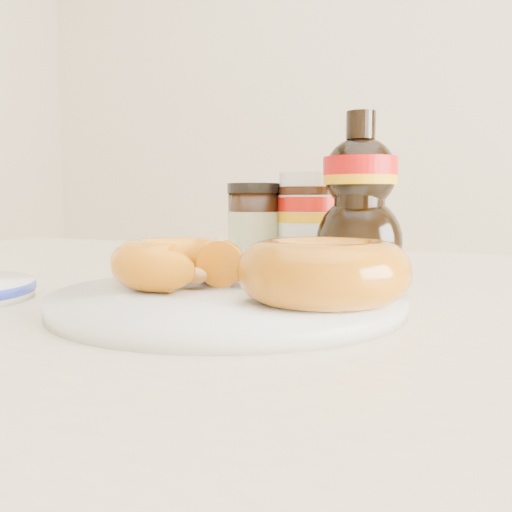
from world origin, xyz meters
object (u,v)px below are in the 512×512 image
at_px(dining_table, 225,375).
at_px(nutella_jar, 312,218).
at_px(donut_bitten, 178,263).
at_px(syrup_bottle, 360,198).
at_px(plate, 228,299).
at_px(dark_jar, 254,228).
at_px(donut_whole, 323,271).

bearing_deg(dining_table, nutella_jar, 79.70).
xyz_separation_m(donut_bitten, syrup_bottle, (0.10, 0.17, 0.05)).
relative_size(plate, dark_jar, 2.63).
bearing_deg(nutella_jar, donut_bitten, -96.40).
relative_size(donut_whole, syrup_bottle, 0.70).
bearing_deg(dining_table, donut_bitten, -88.51).
bearing_deg(donut_bitten, nutella_jar, 69.87).
bearing_deg(dark_jar, plate, -69.71).
relative_size(donut_bitten, dark_jar, 1.06).
bearing_deg(nutella_jar, donut_whole, -69.13).
bearing_deg(dark_jar, nutella_jar, 17.23).
bearing_deg(dark_jar, donut_bitten, -80.60).
height_order(dining_table, syrup_bottle, syrup_bottle).
height_order(dining_table, donut_bitten, donut_bitten).
relative_size(dining_table, dark_jar, 14.03).
distance_m(dining_table, syrup_bottle, 0.21).
bearing_deg(plate, donut_whole, -7.43).
distance_m(donut_bitten, donut_whole, 0.13).
relative_size(donut_whole, nutella_jar, 1.05).
distance_m(dining_table, dark_jar, 0.20).
bearing_deg(donut_whole, dark_jar, 124.23).
distance_m(dining_table, donut_whole, 0.20).
bearing_deg(dining_table, plate, -60.29).
distance_m(donut_bitten, syrup_bottle, 0.20).
bearing_deg(donut_whole, dining_table, 142.64).
distance_m(dining_table, nutella_jar, 0.22).
bearing_deg(syrup_bottle, donut_bitten, -120.64).
bearing_deg(syrup_bottle, nutella_jar, 136.41).
xyz_separation_m(dining_table, plate, (0.05, -0.09, 0.09)).
bearing_deg(dark_jar, dining_table, -76.22).
bearing_deg(dark_jar, donut_whole, -55.77).
height_order(syrup_bottle, dark_jar, syrup_bottle).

